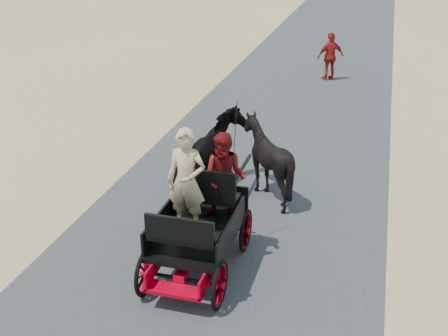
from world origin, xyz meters
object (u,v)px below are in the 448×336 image
(horse_left, at_px, (217,154))
(carriage, at_px, (199,250))
(pedestrian, at_px, (330,56))
(horse_right, at_px, (267,160))

(horse_left, bearing_deg, carriage, 100.39)
(horse_left, bearing_deg, pedestrian, -98.33)
(carriage, relative_size, pedestrian, 1.39)
(horse_left, distance_m, horse_right, 1.10)
(pedestrian, bearing_deg, horse_left, 49.01)
(horse_right, relative_size, pedestrian, 0.98)
(carriage, xyz_separation_m, horse_right, (0.55, 3.00, 0.49))
(carriage, distance_m, horse_left, 3.09)
(horse_left, xyz_separation_m, horse_right, (1.10, 0.00, 0.00))
(carriage, bearing_deg, pedestrian, 86.08)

